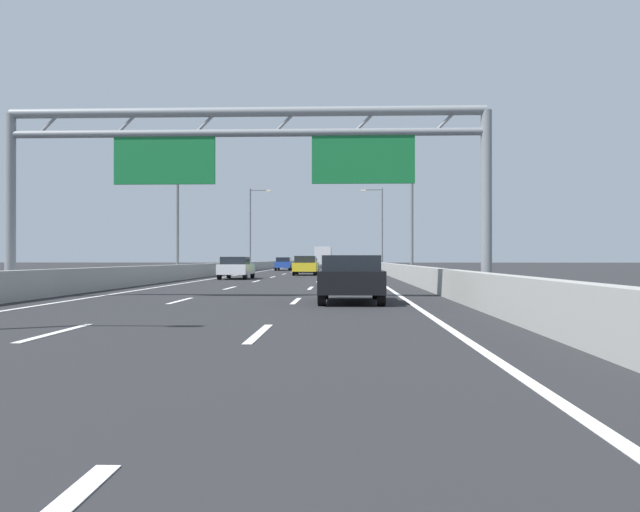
% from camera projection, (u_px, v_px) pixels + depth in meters
% --- Properties ---
extents(ground_plane, '(260.00, 260.00, 0.00)m').
position_uv_depth(ground_plane, '(322.00, 268.00, 99.23)').
color(ground_plane, '#262628').
extents(lane_dash_left_1, '(0.16, 3.00, 0.01)m').
position_uv_depth(lane_dash_left_1, '(57.00, 333.00, 11.85)').
color(lane_dash_left_1, white).
rests_on(lane_dash_left_1, ground_plane).
extents(lane_dash_left_2, '(0.16, 3.00, 0.01)m').
position_uv_depth(lane_dash_left_2, '(181.00, 301.00, 20.85)').
color(lane_dash_left_2, white).
rests_on(lane_dash_left_2, ground_plane).
extents(lane_dash_left_3, '(0.16, 3.00, 0.01)m').
position_uv_depth(lane_dash_left_3, '(230.00, 288.00, 29.84)').
color(lane_dash_left_3, white).
rests_on(lane_dash_left_3, ground_plane).
extents(lane_dash_left_4, '(0.16, 3.00, 0.01)m').
position_uv_depth(lane_dash_left_4, '(256.00, 281.00, 38.83)').
color(lane_dash_left_4, white).
rests_on(lane_dash_left_4, ground_plane).
extents(lane_dash_left_5, '(0.16, 3.00, 0.01)m').
position_uv_depth(lane_dash_left_5, '(273.00, 277.00, 47.83)').
color(lane_dash_left_5, white).
rests_on(lane_dash_left_5, ground_plane).
extents(lane_dash_left_6, '(0.16, 3.00, 0.01)m').
position_uv_depth(lane_dash_left_6, '(284.00, 274.00, 56.82)').
color(lane_dash_left_6, white).
rests_on(lane_dash_left_6, ground_plane).
extents(lane_dash_left_7, '(0.16, 3.00, 0.01)m').
position_uv_depth(lane_dash_left_7, '(292.00, 272.00, 65.82)').
color(lane_dash_left_7, white).
rests_on(lane_dash_left_7, ground_plane).
extents(lane_dash_left_8, '(0.16, 3.00, 0.01)m').
position_uv_depth(lane_dash_left_8, '(299.00, 270.00, 74.81)').
color(lane_dash_left_8, white).
rests_on(lane_dash_left_8, ground_plane).
extents(lane_dash_left_9, '(0.16, 3.00, 0.01)m').
position_uv_depth(lane_dash_left_9, '(303.00, 269.00, 83.80)').
color(lane_dash_left_9, white).
rests_on(lane_dash_left_9, ground_plane).
extents(lane_dash_left_10, '(0.16, 3.00, 0.01)m').
position_uv_depth(lane_dash_left_10, '(307.00, 268.00, 92.80)').
color(lane_dash_left_10, white).
rests_on(lane_dash_left_10, ground_plane).
extents(lane_dash_left_11, '(0.16, 3.00, 0.01)m').
position_uv_depth(lane_dash_left_11, '(311.00, 267.00, 101.79)').
color(lane_dash_left_11, white).
rests_on(lane_dash_left_11, ground_plane).
extents(lane_dash_left_12, '(0.16, 3.00, 0.01)m').
position_uv_depth(lane_dash_left_12, '(313.00, 267.00, 110.79)').
color(lane_dash_left_12, white).
rests_on(lane_dash_left_12, ground_plane).
extents(lane_dash_left_13, '(0.16, 3.00, 0.01)m').
position_uv_depth(lane_dash_left_13, '(316.00, 266.00, 119.78)').
color(lane_dash_left_13, white).
rests_on(lane_dash_left_13, ground_plane).
extents(lane_dash_left_14, '(0.16, 3.00, 0.01)m').
position_uv_depth(lane_dash_left_14, '(318.00, 265.00, 128.78)').
color(lane_dash_left_14, white).
rests_on(lane_dash_left_14, ground_plane).
extents(lane_dash_left_15, '(0.16, 3.00, 0.01)m').
position_uv_depth(lane_dash_left_15, '(319.00, 265.00, 137.77)').
color(lane_dash_left_15, white).
rests_on(lane_dash_left_15, ground_plane).
extents(lane_dash_left_16, '(0.16, 3.00, 0.01)m').
position_uv_depth(lane_dash_left_16, '(321.00, 265.00, 146.76)').
color(lane_dash_left_16, white).
rests_on(lane_dash_left_16, ground_plane).
extents(lane_dash_left_17, '(0.16, 3.00, 0.01)m').
position_uv_depth(lane_dash_left_17, '(322.00, 264.00, 155.76)').
color(lane_dash_left_17, white).
rests_on(lane_dash_left_17, ground_plane).
extents(lane_dash_right_1, '(0.16, 3.00, 0.01)m').
position_uv_depth(lane_dash_right_1, '(259.00, 333.00, 11.72)').
color(lane_dash_right_1, white).
rests_on(lane_dash_right_1, ground_plane).
extents(lane_dash_right_2, '(0.16, 3.00, 0.01)m').
position_uv_depth(lane_dash_right_2, '(296.00, 301.00, 20.72)').
color(lane_dash_right_2, white).
rests_on(lane_dash_right_2, ground_plane).
extents(lane_dash_right_3, '(0.16, 3.00, 0.01)m').
position_uv_depth(lane_dash_right_3, '(311.00, 288.00, 29.71)').
color(lane_dash_right_3, white).
rests_on(lane_dash_right_3, ground_plane).
extents(lane_dash_right_4, '(0.16, 3.00, 0.01)m').
position_uv_depth(lane_dash_right_4, '(318.00, 281.00, 38.71)').
color(lane_dash_right_4, white).
rests_on(lane_dash_right_4, ground_plane).
extents(lane_dash_right_5, '(0.16, 3.00, 0.01)m').
position_uv_depth(lane_dash_right_5, '(323.00, 277.00, 47.70)').
color(lane_dash_right_5, white).
rests_on(lane_dash_right_5, ground_plane).
extents(lane_dash_right_6, '(0.16, 3.00, 0.01)m').
position_uv_depth(lane_dash_right_6, '(327.00, 274.00, 56.69)').
color(lane_dash_right_6, white).
rests_on(lane_dash_right_6, ground_plane).
extents(lane_dash_right_7, '(0.16, 3.00, 0.01)m').
position_uv_depth(lane_dash_right_7, '(329.00, 272.00, 65.69)').
color(lane_dash_right_7, white).
rests_on(lane_dash_right_7, ground_plane).
extents(lane_dash_right_8, '(0.16, 3.00, 0.01)m').
position_uv_depth(lane_dash_right_8, '(331.00, 270.00, 74.68)').
color(lane_dash_right_8, white).
rests_on(lane_dash_right_8, ground_plane).
extents(lane_dash_right_9, '(0.16, 3.00, 0.01)m').
position_uv_depth(lane_dash_right_9, '(332.00, 269.00, 83.68)').
color(lane_dash_right_9, white).
rests_on(lane_dash_right_9, ground_plane).
extents(lane_dash_right_10, '(0.16, 3.00, 0.01)m').
position_uv_depth(lane_dash_right_10, '(333.00, 268.00, 92.67)').
color(lane_dash_right_10, white).
rests_on(lane_dash_right_10, ground_plane).
extents(lane_dash_right_11, '(0.16, 3.00, 0.01)m').
position_uv_depth(lane_dash_right_11, '(334.00, 267.00, 101.66)').
color(lane_dash_right_11, white).
rests_on(lane_dash_right_11, ground_plane).
extents(lane_dash_right_12, '(0.16, 3.00, 0.01)m').
position_uv_depth(lane_dash_right_12, '(335.00, 267.00, 110.66)').
color(lane_dash_right_12, white).
rests_on(lane_dash_right_12, ground_plane).
extents(lane_dash_right_13, '(0.16, 3.00, 0.01)m').
position_uv_depth(lane_dash_right_13, '(336.00, 266.00, 119.65)').
color(lane_dash_right_13, white).
rests_on(lane_dash_right_13, ground_plane).
extents(lane_dash_right_14, '(0.16, 3.00, 0.01)m').
position_uv_depth(lane_dash_right_14, '(336.00, 265.00, 128.65)').
color(lane_dash_right_14, white).
rests_on(lane_dash_right_14, ground_plane).
extents(lane_dash_right_15, '(0.16, 3.00, 0.01)m').
position_uv_depth(lane_dash_right_15, '(337.00, 265.00, 137.64)').
color(lane_dash_right_15, white).
rests_on(lane_dash_right_15, ground_plane).
extents(lane_dash_right_16, '(0.16, 3.00, 0.01)m').
position_uv_depth(lane_dash_right_16, '(337.00, 265.00, 146.63)').
color(lane_dash_right_16, white).
rests_on(lane_dash_right_16, ground_plane).
extents(lane_dash_right_17, '(0.16, 3.00, 0.01)m').
position_uv_depth(lane_dash_right_17, '(338.00, 264.00, 155.63)').
color(lane_dash_right_17, white).
rests_on(lane_dash_right_17, ground_plane).
extents(edge_line_left, '(0.16, 176.00, 0.01)m').
position_uv_depth(edge_line_left, '(279.00, 269.00, 87.43)').
color(edge_line_left, white).
rests_on(edge_line_left, ground_plane).
extents(edge_line_right, '(0.16, 176.00, 0.01)m').
position_uv_depth(edge_line_right, '(359.00, 269.00, 87.05)').
color(edge_line_right, white).
rests_on(edge_line_right, ground_plane).
extents(barrier_left, '(0.45, 220.00, 0.95)m').
position_uv_depth(barrier_left, '(282.00, 264.00, 109.47)').
color(barrier_left, '#9E9E99').
rests_on(barrier_left, ground_plane).
extents(barrier_right, '(0.45, 220.00, 0.95)m').
position_uv_depth(barrier_right, '(366.00, 264.00, 108.98)').
color(barrier_right, '#9E9E99').
rests_on(barrier_right, ground_plane).
extents(sign_gantry, '(16.28, 0.36, 6.36)m').
position_uv_depth(sign_gantry, '(249.00, 154.00, 22.27)').
color(sign_gantry, gray).
rests_on(sign_gantry, ground_plane).
extents(streetlamp_left_mid, '(2.58, 0.28, 9.50)m').
position_uv_depth(streetlamp_left_mid, '(181.00, 197.00, 44.15)').
color(streetlamp_left_mid, slate).
rests_on(streetlamp_left_mid, ground_plane).
extents(streetlamp_right_mid, '(2.58, 0.28, 9.50)m').
position_uv_depth(streetlamp_right_mid, '(408.00, 196.00, 43.61)').
color(streetlamp_right_mid, slate).
rests_on(streetlamp_right_mid, ground_plane).
extents(streetlamp_left_far, '(2.58, 0.28, 9.50)m').
position_uv_depth(streetlamp_left_far, '(252.00, 224.00, 78.31)').
color(streetlamp_left_far, slate).
rests_on(streetlamp_left_far, ground_plane).
extents(streetlamp_right_far, '(2.58, 0.28, 9.50)m').
position_uv_depth(streetlamp_right_far, '(380.00, 224.00, 77.78)').
color(streetlamp_right_far, slate).
rests_on(streetlamp_right_far, ground_plane).
extents(white_car, '(1.83, 4.54, 1.43)m').
position_uv_depth(white_car, '(236.00, 268.00, 43.30)').
color(white_car, silver).
rests_on(white_car, ground_plane).
extents(orange_car, '(1.74, 4.29, 1.43)m').
position_uv_depth(orange_car, '(345.00, 262.00, 132.15)').
color(orange_car, orange).
rests_on(orange_car, ground_plane).
extents(black_car, '(1.87, 4.27, 1.41)m').
position_uv_depth(black_car, '(351.00, 278.00, 20.08)').
color(black_car, black).
rests_on(black_car, ground_plane).
extents(green_car, '(1.71, 4.52, 1.39)m').
position_uv_depth(green_car, '(309.00, 265.00, 64.27)').
color(green_car, '#1E7A38').
rests_on(green_car, ground_plane).
extents(blue_car, '(1.72, 4.36, 1.46)m').
position_uv_depth(blue_car, '(284.00, 264.00, 74.14)').
color(blue_car, '#2347AD').
rests_on(blue_car, ground_plane).
extents(yellow_car, '(1.84, 4.57, 1.54)m').
position_uv_depth(yellow_car, '(306.00, 265.00, 53.42)').
color(yellow_car, yellow).
rests_on(yellow_car, ground_plane).
extents(box_truck, '(2.45, 8.28, 3.14)m').
position_uv_depth(box_truck, '(323.00, 256.00, 104.03)').
color(box_truck, '#194799').
rests_on(box_truck, ground_plane).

